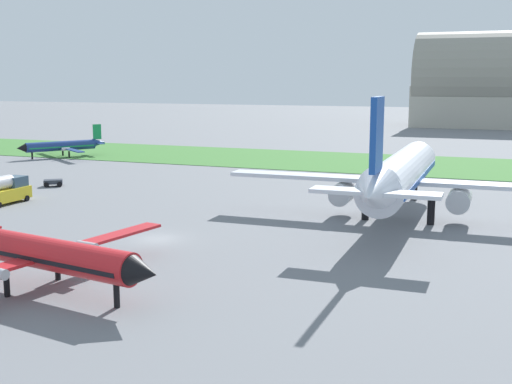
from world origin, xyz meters
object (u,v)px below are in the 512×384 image
at_px(airplane_taxiing_turboprop, 63,146).
at_px(airplane_foreground_turboprop, 38,252).
at_px(baggage_cart_near_gate, 53,182).
at_px(fuel_truck_midfield, 5,190).
at_px(airplane_midfield_jet, 401,175).

distance_m(airplane_taxiing_turboprop, airplane_foreground_turboprop, 80.20).
bearing_deg(baggage_cart_near_gate, fuel_truck_midfield, 67.72).
height_order(airplane_foreground_turboprop, baggage_cart_near_gate, airplane_foreground_turboprop).
height_order(airplane_taxiing_turboprop, fuel_truck_midfield, airplane_taxiing_turboprop).
xyz_separation_m(airplane_foreground_turboprop, baggage_cart_near_gate, (-27.56, 36.41, -2.07)).
height_order(airplane_taxiing_turboprop, airplane_midfield_jet, airplane_midfield_jet).
height_order(airplane_taxiing_turboprop, baggage_cart_near_gate, airplane_taxiing_turboprop).
bearing_deg(airplane_midfield_jet, baggage_cart_near_gate, 83.32).
bearing_deg(airplane_foreground_turboprop, fuel_truck_midfield, 145.46).
relative_size(airplane_taxiing_turboprop, airplane_foreground_turboprop, 0.70).
bearing_deg(fuel_truck_midfield, airplane_taxiing_turboprop, 29.59).
height_order(airplane_midfield_jet, baggage_cart_near_gate, airplane_midfield_jet).
xyz_separation_m(airplane_taxiing_turboprop, fuel_truck_midfield, (22.96, -40.51, -0.54)).
bearing_deg(airplane_taxiing_turboprop, airplane_foreground_turboprop, 70.41).
xyz_separation_m(airplane_foreground_turboprop, fuel_truck_midfield, (-24.55, 24.10, -1.06)).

